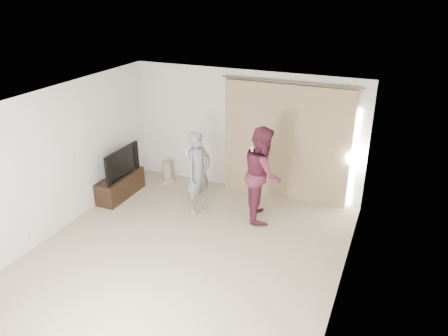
{
  "coord_description": "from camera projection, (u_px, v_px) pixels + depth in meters",
  "views": [
    {
      "loc": [
        2.99,
        -5.43,
        4.26
      ],
      "look_at": [
        0.18,
        1.2,
        1.12
      ],
      "focal_mm": 35.0,
      "sensor_mm": 36.0,
      "label": 1
    }
  ],
  "objects": [
    {
      "name": "floor",
      "position": [
        187.0,
        254.0,
        7.35
      ],
      "size": [
        5.5,
        5.5,
        0.0
      ],
      "primitive_type": "plane",
      "color": "tan",
      "rests_on": "ground"
    },
    {
      "name": "tv_console",
      "position": [
        121.0,
        186.0,
        9.21
      ],
      "size": [
        0.42,
        1.21,
        0.47
      ],
      "primitive_type": "cube",
      "color": "black",
      "rests_on": "ground"
    },
    {
      "name": "person_man",
      "position": [
        198.0,
        173.0,
        8.39
      ],
      "size": [
        0.55,
        0.69,
        1.65
      ],
      "color": "slate",
      "rests_on": "ground"
    },
    {
      "name": "wall_left",
      "position": [
        59.0,
        160.0,
        7.72
      ],
      "size": [
        0.04,
        5.5,
        2.6
      ],
      "color": "silver",
      "rests_on": "ground"
    },
    {
      "name": "tv",
      "position": [
        118.0,
        162.0,
        8.99
      ],
      "size": [
        0.15,
        1.08,
        0.62
      ],
      "primitive_type": "imported",
      "rotation": [
        0.0,
        0.0,
        1.56
      ],
      "color": "black",
      "rests_on": "tv_console"
    },
    {
      "name": "person_woman",
      "position": [
        263.0,
        174.0,
        8.13
      ],
      "size": [
        0.97,
        1.08,
        1.83
      ],
      "color": "#5B2035",
      "rests_on": "ground"
    },
    {
      "name": "scratching_post",
      "position": [
        167.0,
        173.0,
        9.92
      ],
      "size": [
        0.35,
        0.35,
        0.47
      ],
      "color": "tan",
      "rests_on": "ground"
    },
    {
      "name": "curtain",
      "position": [
        286.0,
        143.0,
        8.8
      ],
      "size": [
        2.8,
        0.11,
        2.46
      ],
      "color": "tan",
      "rests_on": "ground"
    },
    {
      "name": "wall_back",
      "position": [
        245.0,
        132.0,
        9.15
      ],
      "size": [
        5.0,
        0.04,
        2.6
      ],
      "primitive_type": "cube",
      "color": "silver",
      "rests_on": "ground"
    },
    {
      "name": "ceiling",
      "position": [
        180.0,
        103.0,
        6.31
      ],
      "size": [
        5.0,
        5.5,
        0.01
      ],
      "primitive_type": "cube",
      "color": "white",
      "rests_on": "wall_back"
    }
  ]
}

